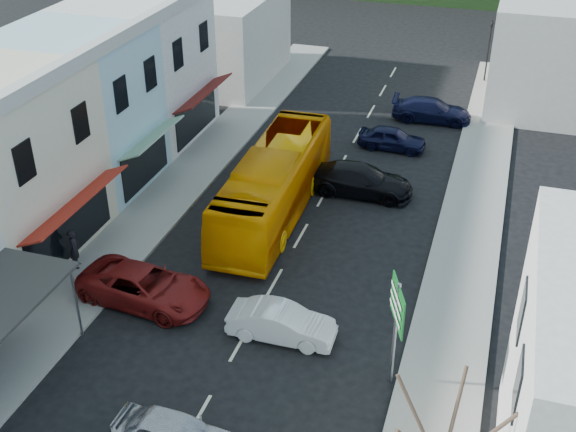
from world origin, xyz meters
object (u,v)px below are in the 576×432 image
Objects in this scene: pedestrian_left at (75,250)px; direction_sign at (395,335)px; traffic_signal at (488,52)px; car_red at (145,287)px; car_white at (282,323)px; bus at (274,185)px.

direction_sign is (14.30, -2.82, 1.13)m from pedestrian_left.
direction_sign is at bearing -124.89° from pedestrian_left.
direction_sign is 0.94× the size of traffic_signal.
car_red is 1.02× the size of traffic_signal.
car_white is 6.00m from car_red.
bus is at bearing 18.69° from car_white.
bus is 12.61m from direction_sign.
pedestrian_left is 33.03m from traffic_signal.
car_red is 4.10m from pedestrian_left.
direction_sign reaches higher than bus.
direction_sign is (10.39, -1.61, 1.43)m from car_red.
bus is 2.64× the size of car_white.
car_white is 31.49m from traffic_signal.
traffic_signal reaches higher than car_white.
car_white and car_red have the same top height.
pedestrian_left is (-6.66, -7.19, -0.55)m from bus.
traffic_signal is at bearing -14.68° from car_red.
direction_sign is (4.41, -1.15, 1.43)m from car_white.
traffic_signal is at bearing -10.88° from car_white.
car_white is 0.96× the size of car_red.
pedestrian_left reaches higher than car_white.
car_red is (-2.75, -8.40, -0.85)m from bus.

